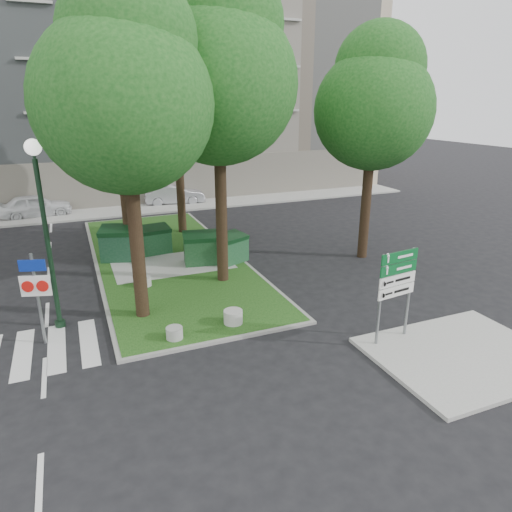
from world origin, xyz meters
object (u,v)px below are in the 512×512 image
tree_median_near_right (220,68)px  traffic_sign_pole (36,287)px  dumpster_c (201,249)px  bollard_right (233,317)px  tree_median_near_left (126,86)px  bollard_left (174,333)px  directional_sign (396,282)px  dumpster_d (231,248)px  street_lamp (43,215)px  tree_median_far (176,70)px  car_white (35,206)px  dumpster_b (155,240)px  litter_bin (213,242)px  tree_street_right (375,99)px  dumpster_a (120,243)px  bollard_mid (145,281)px  car_silver (175,195)px  tree_median_mid (118,99)px

tree_median_near_right → traffic_sign_pole: bearing=-158.2°
dumpster_c → bollard_right: (-0.64, -5.90, -0.45)m
tree_median_near_left → bollard_right: 7.63m
bollard_left → directional_sign: 6.73m
dumpster_d → directional_sign: (2.14, -8.35, 1.22)m
dumpster_d → bollard_left: 7.04m
traffic_sign_pole → street_lamp: bearing=83.2°
dumpster_d → tree_median_far: bearing=72.9°
bollard_right → car_white: (-6.43, 18.37, 0.38)m
dumpster_c → bollard_left: bearing=-102.9°
dumpster_d → dumpster_b: bearing=114.2°
dumpster_d → traffic_sign_pole: (-7.50, -4.43, 1.08)m
dumpster_b → dumpster_d: bearing=-49.1°
directional_sign → litter_bin: bearing=95.1°
tree_street_right → dumpster_d: 8.81m
traffic_sign_pole → tree_median_near_left: bearing=28.6°
bollard_left → street_lamp: size_ratio=0.09×
dumpster_a → bollard_mid: (0.46, -3.57, -0.56)m
tree_street_right → directional_sign: bearing=-119.2°
tree_street_right → bollard_mid: (-10.10, -0.06, -6.69)m
tree_median_near_left → traffic_sign_pole: (-3.09, -0.64, -5.49)m
tree_median_far → litter_bin: size_ratio=18.19×
tree_median_near_left → tree_street_right: tree_median_near_left is taller
tree_median_near_right → car_silver: tree_median_near_right is taller
tree_median_near_left → dumpster_b: (1.54, 6.34, -6.57)m
tree_median_near_right → car_white: size_ratio=2.73×
traffic_sign_pole → tree_median_mid: bearing=80.2°
tree_median_near_left → tree_street_right: 10.80m
bollard_right → bollard_mid: 4.73m
tree_street_right → car_silver: 16.72m
dumpster_b → traffic_sign_pole: bearing=-131.1°
dumpster_a → dumpster_c: 3.72m
dumpster_b → traffic_sign_pole: size_ratio=0.53×
street_lamp → dumpster_d: bearing=26.0°
bollard_left → dumpster_d: bearing=56.4°
traffic_sign_pole → car_white: bearing=109.7°
tree_median_near_left → street_lamp: size_ratio=1.78×
street_lamp → dumpster_a: bearing=65.3°
bollard_left → traffic_sign_pole: traffic_sign_pole is taller
dumpster_d → bollard_left: (-3.88, -5.85, -0.44)m
dumpster_c → car_silver: dumpster_c is taller
dumpster_b → dumpster_a: bearing=-175.9°
tree_median_near_left → street_lamp: bearing=172.9°
dumpster_d → litter_bin: size_ratio=2.55×
tree_median_near_right → bollard_left: (-2.97, -4.06, -7.69)m
tree_median_mid → tree_median_far: tree_median_far is taller
tree_street_right → litter_bin: size_ratio=15.36×
directional_sign → bollard_left: bearing=150.2°
tree_median_far → directional_sign: size_ratio=4.29×
dumpster_a → car_white: (-3.87, 10.57, -0.14)m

